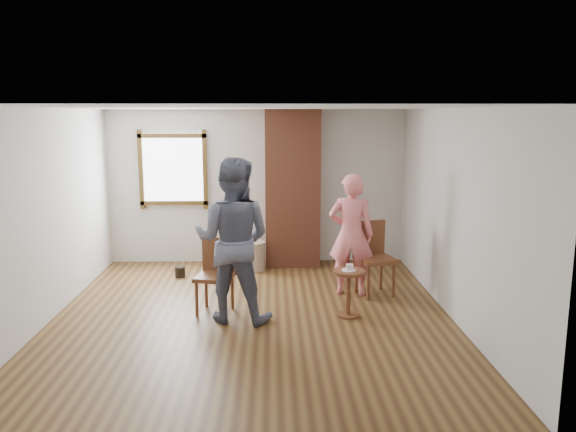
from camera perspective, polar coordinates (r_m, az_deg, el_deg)
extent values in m
plane|color=brown|center=(7.20, -3.64, -10.22)|extent=(5.50, 5.50, 0.00)
cube|color=silver|center=(9.57, -3.20, 2.98)|extent=(5.00, 0.04, 2.60)
cube|color=silver|center=(7.38, -23.56, -0.10)|extent=(0.04, 5.50, 2.60)
cube|color=silver|center=(7.21, 16.51, 0.11)|extent=(0.04, 5.50, 2.60)
cube|color=white|center=(6.74, -3.90, 10.94)|extent=(5.00, 5.50, 0.04)
cube|color=brown|center=(9.63, -11.60, 4.63)|extent=(1.14, 0.06, 1.34)
cube|color=white|center=(9.65, -11.58, 4.64)|extent=(1.00, 0.02, 1.20)
cube|color=#A15539|center=(9.32, 0.46, 2.80)|extent=(0.90, 0.50, 2.60)
cylinder|color=tan|center=(9.21, -3.46, -4.07)|extent=(0.39, 0.39, 0.47)
cylinder|color=black|center=(9.01, -10.90, -5.58)|extent=(0.18, 0.18, 0.16)
cube|color=brown|center=(7.26, -7.49, -6.16)|extent=(0.53, 0.53, 0.05)
cylinder|color=brown|center=(7.23, -9.26, -8.26)|extent=(0.04, 0.04, 0.48)
cylinder|color=brown|center=(7.11, -6.52, -8.50)|extent=(0.04, 0.04, 0.48)
cylinder|color=brown|center=(7.55, -8.31, -7.42)|extent=(0.04, 0.04, 0.48)
cylinder|color=brown|center=(7.44, -5.68, -7.63)|extent=(0.04, 0.04, 0.48)
cube|color=brown|center=(7.38, -7.03, -3.96)|extent=(0.44, 0.14, 0.48)
cube|color=brown|center=(7.98, 8.86, -4.37)|extent=(0.59, 0.59, 0.06)
cylinder|color=brown|center=(7.80, 8.16, -6.67)|extent=(0.05, 0.05, 0.52)
cylinder|color=brown|center=(7.97, 10.70, -6.37)|extent=(0.05, 0.05, 0.52)
cylinder|color=brown|center=(8.14, 6.96, -5.91)|extent=(0.05, 0.05, 0.52)
cylinder|color=brown|center=(8.30, 9.42, -5.65)|extent=(0.05, 0.05, 0.52)
cube|color=brown|center=(8.11, 8.23, -2.24)|extent=(0.48, 0.18, 0.52)
cylinder|color=brown|center=(7.08, 6.19, -5.67)|extent=(0.40, 0.40, 0.04)
cylinder|color=brown|center=(7.17, 6.14, -7.90)|extent=(0.06, 0.06, 0.54)
cylinder|color=brown|center=(7.26, 6.10, -9.96)|extent=(0.28, 0.28, 0.03)
cylinder|color=white|center=(7.08, 6.19, -5.49)|extent=(0.18, 0.18, 0.01)
cube|color=white|center=(7.07, 6.28, -5.22)|extent=(0.08, 0.07, 0.06)
imported|color=#131435|center=(6.88, -5.63, -2.45)|extent=(1.12, 0.96, 2.02)
imported|color=#F67B81|center=(7.91, 6.43, -1.87)|extent=(0.69, 0.52, 1.72)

